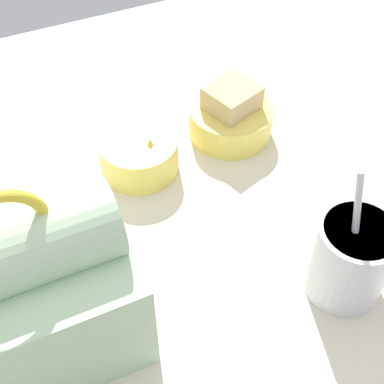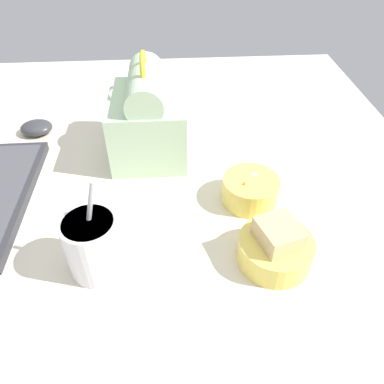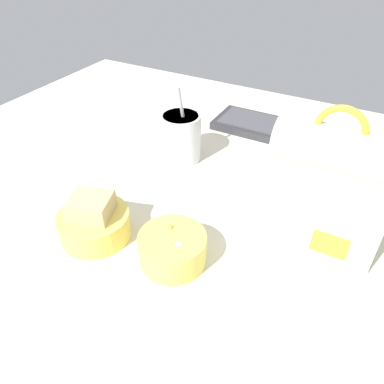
{
  "view_description": "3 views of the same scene",
  "coord_description": "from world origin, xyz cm",
  "px_view_note": "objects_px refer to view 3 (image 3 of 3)",
  "views": [
    {
      "loc": [
        15.69,
        32.44,
        53.48
      ],
      "look_at": [
        -1.45,
        -4.96,
        7.0
      ],
      "focal_mm": 50.0,
      "sensor_mm": 36.0,
      "label": 1
    },
    {
      "loc": [
        -49.77,
        -1.61,
        49.75
      ],
      "look_at": [
        -1.45,
        -4.96,
        7.0
      ],
      "focal_mm": 35.0,
      "sensor_mm": 36.0,
      "label": 2
    },
    {
      "loc": [
        22.86,
        -49.38,
        45.63
      ],
      "look_at": [
        -1.45,
        -4.96,
        7.0
      ],
      "focal_mm": 35.0,
      "sensor_mm": 36.0,
      "label": 3
    }
  ],
  "objects_px": {
    "lunch_bag": "(325,186)",
    "bento_bowl_sandwich": "(94,222)",
    "soup_cup": "(181,136)",
    "bento_bowl_snacks": "(173,248)",
    "keyboard": "(284,131)"
  },
  "relations": [
    {
      "from": "keyboard",
      "to": "lunch_bag",
      "type": "distance_m",
      "value": 0.33
    },
    {
      "from": "soup_cup",
      "to": "bento_bowl_snacks",
      "type": "relative_size",
      "value": 1.64
    },
    {
      "from": "bento_bowl_snacks",
      "to": "soup_cup",
      "type": "bearing_deg",
      "value": 117.46
    },
    {
      "from": "keyboard",
      "to": "bento_bowl_sandwich",
      "type": "distance_m",
      "value": 0.51
    },
    {
      "from": "keyboard",
      "to": "bento_bowl_sandwich",
      "type": "bearing_deg",
      "value": -109.25
    },
    {
      "from": "lunch_bag",
      "to": "bento_bowl_sandwich",
      "type": "distance_m",
      "value": 0.38
    },
    {
      "from": "keyboard",
      "to": "lunch_bag",
      "type": "relative_size",
      "value": 1.54
    },
    {
      "from": "keyboard",
      "to": "bento_bowl_snacks",
      "type": "distance_m",
      "value": 0.47
    },
    {
      "from": "lunch_bag",
      "to": "soup_cup",
      "type": "height_order",
      "value": "lunch_bag"
    },
    {
      "from": "keyboard",
      "to": "bento_bowl_sandwich",
      "type": "relative_size",
      "value": 2.92
    },
    {
      "from": "soup_cup",
      "to": "bento_bowl_snacks",
      "type": "bearing_deg",
      "value": -62.54
    },
    {
      "from": "lunch_bag",
      "to": "soup_cup",
      "type": "distance_m",
      "value": 0.32
    },
    {
      "from": "bento_bowl_sandwich",
      "to": "soup_cup",
      "type": "bearing_deg",
      "value": 89.1
    },
    {
      "from": "soup_cup",
      "to": "bento_bowl_snacks",
      "type": "distance_m",
      "value": 0.3
    },
    {
      "from": "lunch_bag",
      "to": "keyboard",
      "type": "bearing_deg",
      "value": 117.25
    }
  ]
}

